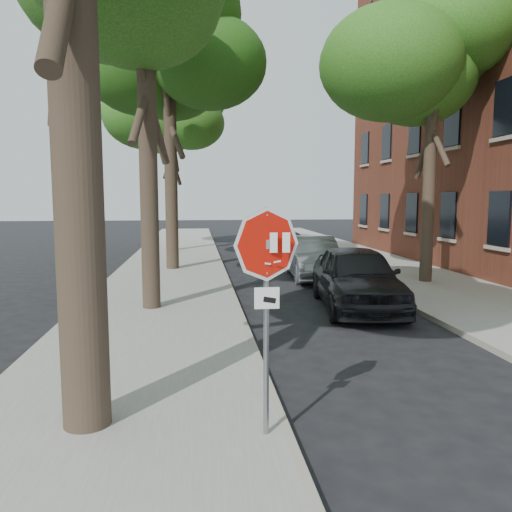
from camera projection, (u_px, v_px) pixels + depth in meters
The scene contains 12 objects.
ground at pixel (325, 440), 5.86m from camera, with size 120.00×120.00×0.00m, color black.
sidewalk_left at pixel (167, 278), 17.39m from camera, with size 4.00×55.00×0.12m, color gray.
sidewalk_right at pixel (401, 274), 18.39m from camera, with size 4.00×55.00×0.12m, color gray.
curb_left at pixel (226, 277), 17.63m from camera, with size 0.12×55.00×0.13m, color #9E9384.
curb_right at pixel (347, 274), 18.15m from camera, with size 0.12×55.00×0.13m, color #9E9384.
stop_sign at pixel (267, 278), 5.52m from camera, with size 0.76×0.34×2.61m.
tree_mid_b at pixel (168, 59), 18.58m from camera, with size 5.88×5.46×10.36m.
tree_far at pixel (170, 112), 25.52m from camera, with size 5.29×4.91×9.33m.
tree_right at pixel (432, 58), 15.70m from camera, with size 5.29×4.91×9.33m.
car_a at pixel (357, 277), 12.78m from camera, with size 1.91×4.75×1.62m, color black.
car_b at pixel (312, 258), 17.63m from camera, with size 1.56×4.47×1.47m, color gray.
car_c at pixel (287, 246), 22.69m from camera, with size 1.86×4.57×1.33m, color #56555B.
Camera 1 is at (-1.47, -5.43, 2.82)m, focal length 35.00 mm.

